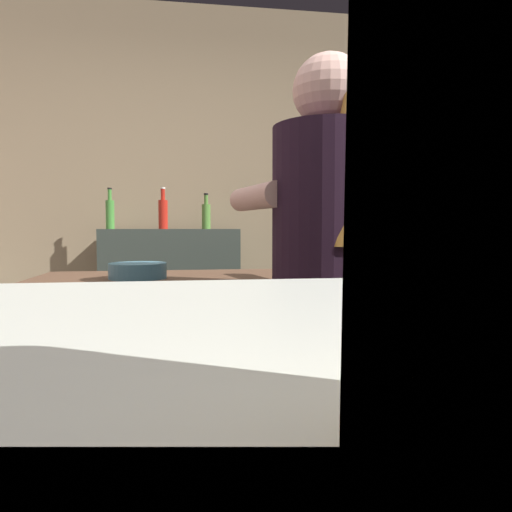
{
  "coord_description": "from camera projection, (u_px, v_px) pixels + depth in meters",
  "views": [
    {
      "loc": [
        -0.1,
        -1.2,
        1.13
      ],
      "look_at": [
        -0.04,
        -0.75,
        1.1
      ],
      "focal_mm": 32.48,
      "sensor_mm": 36.0,
      "label": 1
    }
  ],
  "objects": [
    {
      "name": "wall_back",
      "position": [
        202.0,
        198.0,
        3.36
      ],
      "size": [
        5.2,
        0.1,
        2.7
      ],
      "primitive_type": "cube",
      "color": "#907B5C",
      "rests_on": "ground"
    },
    {
      "name": "prep_counter",
      "position": [
        301.0,
        388.0,
        1.9
      ],
      "size": [
        2.1,
        0.6,
        0.94
      ],
      "primitive_type": "cube",
      "color": "brown",
      "rests_on": "ground"
    },
    {
      "name": "back_shelf",
      "position": [
        172.0,
        313.0,
        3.1
      ],
      "size": [
        0.89,
        0.36,
        1.12
      ],
      "primitive_type": "cube",
      "color": "#343E37",
      "rests_on": "ground"
    },
    {
      "name": "bartender",
      "position": [
        328.0,
        284.0,
        1.42
      ],
      "size": [
        0.48,
        0.55,
        1.65
      ],
      "rotation": [
        0.0,
        0.0,
        1.8
      ],
      "color": "#312B3B",
      "rests_on": "ground"
    },
    {
      "name": "knife_block",
      "position": [
        417.0,
        249.0,
        1.85
      ],
      "size": [
        0.1,
        0.08,
        0.29
      ],
      "color": "olive",
      "rests_on": "prep_counter"
    },
    {
      "name": "mixing_bowl",
      "position": [
        138.0,
        271.0,
        1.74
      ],
      "size": [
        0.21,
        0.21,
        0.06
      ],
      "primitive_type": "cylinder",
      "color": "teal",
      "rests_on": "prep_counter"
    },
    {
      "name": "chefs_knife",
      "position": [
        365.0,
        274.0,
        1.86
      ],
      "size": [
        0.24,
        0.04,
        0.01
      ],
      "primitive_type": "cube",
      "rotation": [
        0.0,
        0.0,
        0.02
      ],
      "color": "silver",
      "rests_on": "prep_counter"
    },
    {
      "name": "bottle_vinegar",
      "position": [
        206.0,
        215.0,
        3.16
      ],
      "size": [
        0.06,
        0.06,
        0.24
      ],
      "color": "#528436",
      "rests_on": "back_shelf"
    },
    {
      "name": "bottle_hot_sauce",
      "position": [
        163.0,
        213.0,
        3.01
      ],
      "size": [
        0.06,
        0.06,
        0.27
      ],
      "color": "red",
      "rests_on": "back_shelf"
    },
    {
      "name": "bottle_olive_oil",
      "position": [
        110.0,
        213.0,
        3.02
      ],
      "size": [
        0.06,
        0.06,
        0.27
      ],
      "color": "#428936",
      "rests_on": "back_shelf"
    }
  ]
}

